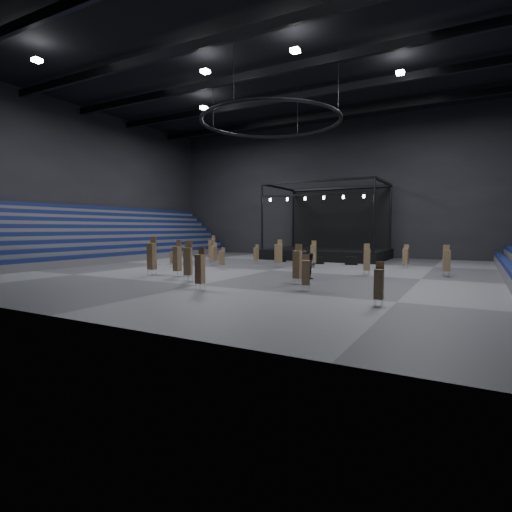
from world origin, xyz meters
The scene contains 32 objects.
floor centered at (0.00, 0.00, 0.00)m, with size 50.00×50.00×0.00m, color #4E4F51.
ceiling centered at (0.00, 0.00, 18.00)m, with size 50.00×42.00×0.20m, color black.
wall_back centered at (0.00, 21.00, 9.00)m, with size 50.00×0.20×18.00m, color black.
wall_front centered at (0.00, -21.00, 9.00)m, with size 50.00×0.20×18.00m, color black.
wall_left centered at (-25.00, 0.00, 9.00)m, with size 0.20×42.00×18.00m, color black.
bleachers_left centered at (-22.94, 0.00, 1.73)m, with size 7.20×40.00×6.40m.
stage centered at (0.00, 16.24, 1.45)m, with size 14.00×10.00×9.20m.
truss_ring centered at (0.00, 0.00, 13.00)m, with size 12.30×12.30×5.15m.
roof_girders centered at (0.00, 0.00, 17.20)m, with size 49.00×30.35×0.70m.
floodlights centered at (0.00, -4.00, 16.60)m, with size 28.60×16.60×0.25m.
flight_case_left centered at (-3.06, 8.69, 0.36)m, with size 1.07×0.54×0.72m, color black.
flight_case_mid centered at (1.53, 8.23, 0.36)m, with size 1.08×0.54×0.72m, color black.
flight_case_right centered at (4.85, 8.86, 0.42)m, with size 1.25×0.63×0.83m, color black.
chair_stack_0 centered at (-9.49, 4.56, 1.51)m, with size 0.70×0.70×2.96m.
chair_stack_1 centered at (5.57, -7.02, 1.38)m, with size 0.51×0.51×2.70m.
chair_stack_2 centered at (-1.89, -9.18, 1.46)m, with size 0.67×0.67×2.86m.
chair_stack_3 centered at (10.23, 8.01, 1.18)m, with size 0.53×0.53×2.23m.
chair_stack_4 centered at (2.15, 5.08, 1.31)m, with size 0.53×0.53×2.56m.
chair_stack_5 centered at (-10.01, -1.36, 0.94)m, with size 0.54×0.54×1.75m.
chair_stack_6 centered at (-4.47, -7.26, 1.43)m, with size 0.52×0.52×2.82m.
chair_stack_7 centered at (14.00, 2.77, 1.28)m, with size 0.60×0.60×2.46m.
chair_stack_8 centered at (1.26, -11.99, 1.32)m, with size 0.47×0.47×2.59m.
chair_stack_9 centered at (-6.75, -7.65, 1.56)m, with size 0.60×0.60×3.07m.
chair_stack_10 centered at (-4.30, 5.26, 1.07)m, with size 0.45×0.45×2.06m.
chair_stack_11 centered at (11.90, -11.99, 1.10)m, with size 0.42×0.42×2.14m.
chair_stack_12 centered at (8.38, 0.47, 1.30)m, with size 0.60×0.60×2.53m.
chair_stack_13 centered at (7.14, -9.47, 1.16)m, with size 0.62×0.62×2.20m.
chair_stack_14 centered at (-7.31, 1.75, 1.23)m, with size 0.60×0.60×2.29m.
chair_stack_15 centered at (-0.63, 3.03, 1.39)m, with size 0.64×0.64×2.67m.
chair_stack_16 centered at (-4.64, -0.77, 1.04)m, with size 0.55×0.55×1.98m.
man_center centered at (4.18, -2.33, 1.01)m, with size 0.74×0.48×2.02m, color black.
crew_member centered at (5.41, -4.05, 0.98)m, with size 0.95×0.74×1.95m, color black.
Camera 1 is at (15.88, -31.53, 3.76)m, focal length 28.00 mm.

